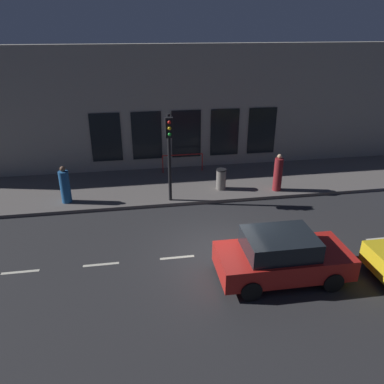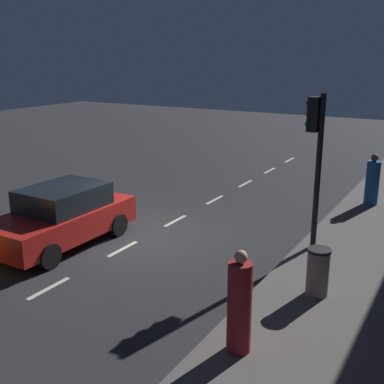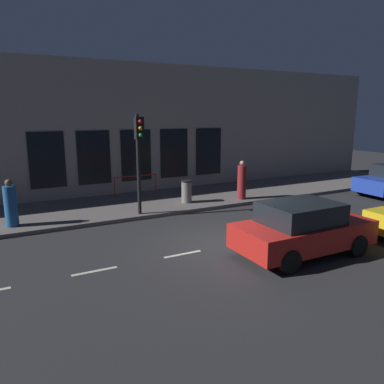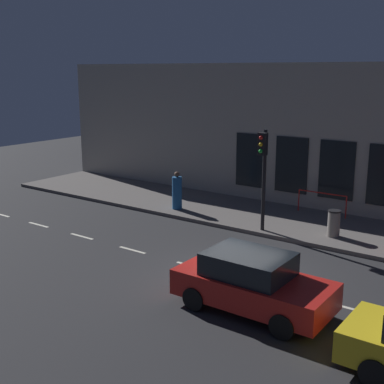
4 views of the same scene
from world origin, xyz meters
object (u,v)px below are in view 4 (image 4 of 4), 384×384
object	(u,v)px
parked_car_0	(252,282)
pedestrian_1	(177,192)
traffic_light	(263,163)
trash_bin	(334,223)

from	to	relation	value
parked_car_0	pedestrian_1	bearing A→B (deg)	-130.94
traffic_light	trash_bin	world-z (taller)	traffic_light
trash_bin	parked_car_0	bearing A→B (deg)	-177.27
parked_car_0	trash_bin	bearing A→B (deg)	-176.97
traffic_light	parked_car_0	size ratio (longest dim) A/B	0.94
parked_car_0	trash_bin	distance (m)	6.84
pedestrian_1	trash_bin	xyz separation A→B (m)	(0.30, -7.12, -0.26)
traffic_light	pedestrian_1	xyz separation A→B (m)	(0.65, 4.59, -1.90)
traffic_light	parked_car_0	world-z (taller)	traffic_light
pedestrian_1	trash_bin	distance (m)	7.14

